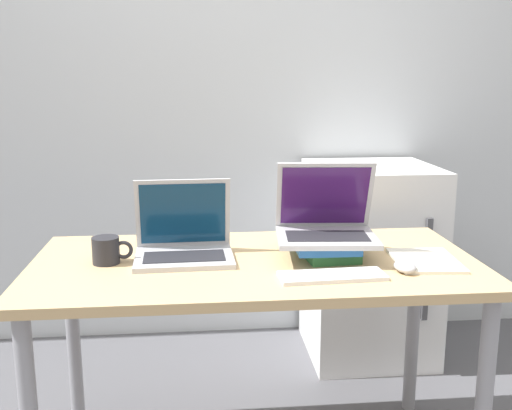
% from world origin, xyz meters
% --- Properties ---
extents(wall_back, '(8.00, 0.05, 2.70)m').
position_xyz_m(wall_back, '(0.00, 1.49, 1.35)').
color(wall_back, silver).
rests_on(wall_back, ground_plane).
extents(desk, '(1.41, 0.71, 0.73)m').
position_xyz_m(desk, '(0.00, 0.35, 0.65)').
color(desk, tan).
rests_on(desk, ground_plane).
extents(laptop_left, '(0.32, 0.25, 0.25)m').
position_xyz_m(laptop_left, '(-0.23, 0.41, 0.78)').
color(laptop_left, '#B2B2B7').
rests_on(laptop_left, desk).
extents(book_stack, '(0.21, 0.27, 0.06)m').
position_xyz_m(book_stack, '(0.23, 0.38, 0.76)').
color(book_stack, '#33753D').
rests_on(book_stack, desk).
extents(laptop_on_books, '(0.33, 0.28, 0.25)m').
position_xyz_m(laptop_on_books, '(0.23, 0.38, 0.84)').
color(laptop_on_books, '#B2B2B7').
rests_on(laptop_on_books, book_stack).
extents(wireless_keyboard, '(0.31, 0.12, 0.01)m').
position_xyz_m(wireless_keyboard, '(0.21, 0.16, 0.74)').
color(wireless_keyboard, silver).
rests_on(wireless_keyboard, desk).
extents(mouse, '(0.06, 0.10, 0.03)m').
position_xyz_m(mouse, '(0.44, 0.20, 0.75)').
color(mouse, '#B2B2B7').
rests_on(mouse, desk).
extents(notepad, '(0.21, 0.26, 0.01)m').
position_xyz_m(notepad, '(0.53, 0.28, 0.74)').
color(notepad, silver).
rests_on(notepad, desk).
extents(mug, '(0.13, 0.08, 0.08)m').
position_xyz_m(mug, '(-0.46, 0.37, 0.77)').
color(mug, '#232328').
rests_on(mug, desk).
extents(mini_fridge, '(0.56, 0.57, 0.91)m').
position_xyz_m(mini_fridge, '(0.62, 1.17, 0.45)').
color(mini_fridge, white).
rests_on(mini_fridge, ground_plane).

